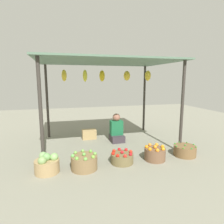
{
  "coord_description": "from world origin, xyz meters",
  "views": [
    {
      "loc": [
        -1.18,
        -4.88,
        1.71
      ],
      "look_at": [
        0.0,
        -0.53,
        0.95
      ],
      "focal_mm": 31.0,
      "sensor_mm": 36.0,
      "label": 1
    }
  ],
  "objects_px": {
    "wooden_crate_near_vendor": "(89,134)",
    "basket_green_apples": "(84,162)",
    "vendor_person": "(117,131)",
    "basket_red_tomatoes": "(122,158)",
    "basket_cabbages": "(47,164)",
    "basket_oranges": "(155,154)",
    "basket_green_chilies": "(185,151)"
  },
  "relations": [
    {
      "from": "basket_cabbages",
      "to": "wooden_crate_near_vendor",
      "type": "height_order",
      "value": "basket_cabbages"
    },
    {
      "from": "basket_green_apples",
      "to": "basket_red_tomatoes",
      "type": "bearing_deg",
      "value": 5.44
    },
    {
      "from": "vendor_person",
      "to": "basket_cabbages",
      "type": "bearing_deg",
      "value": -140.73
    },
    {
      "from": "basket_green_apples",
      "to": "basket_oranges",
      "type": "distance_m",
      "value": 1.52
    },
    {
      "from": "basket_oranges",
      "to": "basket_green_chilies",
      "type": "bearing_deg",
      "value": 2.78
    },
    {
      "from": "basket_green_apples",
      "to": "basket_cabbages",
      "type": "bearing_deg",
      "value": 176.73
    },
    {
      "from": "wooden_crate_near_vendor",
      "to": "basket_green_apples",
      "type": "bearing_deg",
      "value": -101.3
    },
    {
      "from": "basket_cabbages",
      "to": "basket_oranges",
      "type": "distance_m",
      "value": 2.2
    },
    {
      "from": "basket_green_apples",
      "to": "wooden_crate_near_vendor",
      "type": "distance_m",
      "value": 1.94
    },
    {
      "from": "basket_green_chilies",
      "to": "basket_green_apples",
      "type": "bearing_deg",
      "value": -178.15
    },
    {
      "from": "basket_green_apples",
      "to": "vendor_person",
      "type": "bearing_deg",
      "value": 53.8
    },
    {
      "from": "basket_cabbages",
      "to": "basket_red_tomatoes",
      "type": "distance_m",
      "value": 1.48
    },
    {
      "from": "basket_red_tomatoes",
      "to": "wooden_crate_near_vendor",
      "type": "relative_size",
      "value": 1.17
    },
    {
      "from": "basket_red_tomatoes",
      "to": "basket_green_chilies",
      "type": "distance_m",
      "value": 1.5
    },
    {
      "from": "basket_red_tomatoes",
      "to": "basket_cabbages",
      "type": "bearing_deg",
      "value": -178.59
    },
    {
      "from": "basket_green_chilies",
      "to": "vendor_person",
      "type": "bearing_deg",
      "value": 130.22
    },
    {
      "from": "wooden_crate_near_vendor",
      "to": "basket_oranges",
      "type": "bearing_deg",
      "value": -58.54
    },
    {
      "from": "vendor_person",
      "to": "basket_green_apples",
      "type": "relative_size",
      "value": 1.54
    },
    {
      "from": "basket_green_chilies",
      "to": "wooden_crate_near_vendor",
      "type": "height_order",
      "value": "wooden_crate_near_vendor"
    },
    {
      "from": "basket_cabbages",
      "to": "basket_green_apples",
      "type": "distance_m",
      "value": 0.69
    },
    {
      "from": "basket_oranges",
      "to": "basket_green_chilies",
      "type": "relative_size",
      "value": 0.91
    },
    {
      "from": "vendor_person",
      "to": "basket_red_tomatoes",
      "type": "distance_m",
      "value": 1.46
    },
    {
      "from": "basket_green_apples",
      "to": "basket_red_tomatoes",
      "type": "xyz_separation_m",
      "value": [
        0.79,
        0.08,
        -0.03
      ]
    },
    {
      "from": "basket_oranges",
      "to": "basket_green_chilies",
      "type": "xyz_separation_m",
      "value": [
        0.77,
        0.04,
        -0.02
      ]
    },
    {
      "from": "basket_green_apples",
      "to": "basket_green_chilies",
      "type": "bearing_deg",
      "value": 1.85
    },
    {
      "from": "basket_cabbages",
      "to": "basket_red_tomatoes",
      "type": "relative_size",
      "value": 0.96
    },
    {
      "from": "basket_cabbages",
      "to": "basket_green_apples",
      "type": "xyz_separation_m",
      "value": [
        0.68,
        -0.04,
        -0.02
      ]
    },
    {
      "from": "basket_cabbages",
      "to": "basket_green_apples",
      "type": "bearing_deg",
      "value": -3.27
    },
    {
      "from": "vendor_person",
      "to": "basket_green_chilies",
      "type": "xyz_separation_m",
      "value": [
        1.2,
        -1.42,
        -0.18
      ]
    },
    {
      "from": "wooden_crate_near_vendor",
      "to": "basket_green_chilies",
      "type": "bearing_deg",
      "value": -43.71
    },
    {
      "from": "basket_red_tomatoes",
      "to": "vendor_person",
      "type": "bearing_deg",
      "value": 78.03
    },
    {
      "from": "basket_oranges",
      "to": "basket_green_chilies",
      "type": "height_order",
      "value": "basket_oranges"
    }
  ]
}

